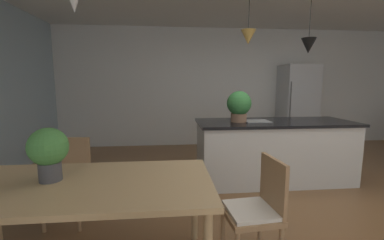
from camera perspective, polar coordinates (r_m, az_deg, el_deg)
The scene contains 11 objects.
ground_plane at distance 3.39m, azimuth 23.67°, elevation -18.03°, with size 10.00×8.40×0.04m, color brown.
wall_back_kitchen at distance 6.10m, azimuth 9.36°, elevation 7.26°, with size 10.00×0.12×2.70m, color silver.
dining_table at distance 2.04m, azimuth -23.70°, elevation -14.59°, with size 1.88×0.93×0.74m.
chair_far_left at distance 2.98m, azimuth -26.27°, elevation -11.58°, with size 0.41×0.41×0.87m.
chair_kitchen_end at distance 2.14m, azimuth 14.51°, elevation -18.84°, with size 0.43×0.43×0.87m.
kitchen_island at distance 3.95m, azimuth 18.03°, elevation -6.57°, with size 2.26×0.86×0.91m.
refrigerator at distance 6.26m, azimuth 22.73°, elevation 2.92°, with size 0.75×0.67×1.86m.
pendant_over_island_main at distance 3.72m, azimuth 12.66°, elevation 17.91°, with size 0.21×0.21×0.72m.
pendant_over_island_aux at distance 4.06m, azimuth 24.93°, elevation 15.06°, with size 0.21×0.21×0.83m.
potted_plant_on_island at distance 3.65m, azimuth 10.63°, elevation 3.36°, with size 0.35×0.35×0.44m.
potted_plant_on_table at distance 2.09m, azimuth -29.81°, elevation -5.95°, with size 0.27×0.27×0.39m.
Camera 1 is at (-1.55, -2.64, 1.44)m, focal length 23.48 mm.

